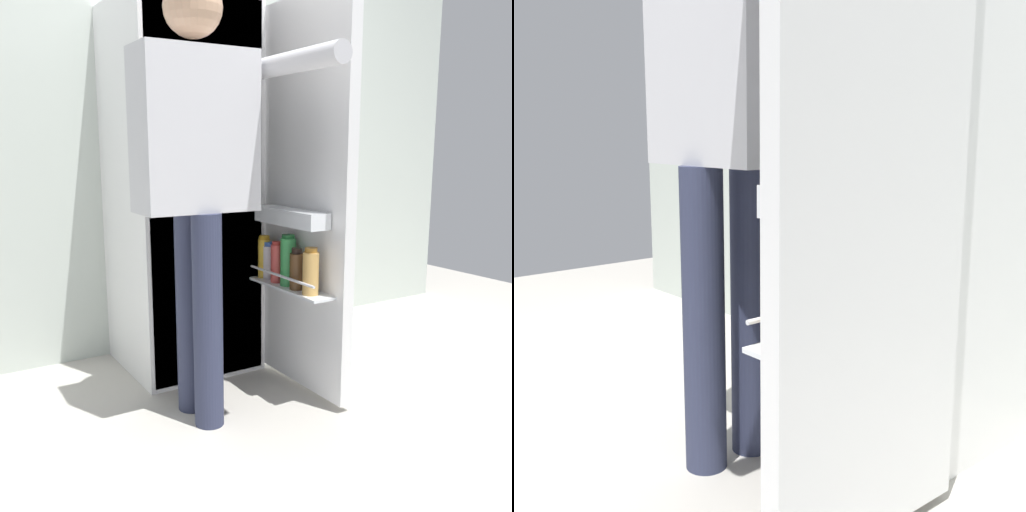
# 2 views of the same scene
# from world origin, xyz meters

# --- Properties ---
(ground_plane) EXTENTS (6.14, 6.14, 0.00)m
(ground_plane) POSITION_xyz_m (0.00, 0.00, 0.00)
(ground_plane) COLOR #B7B2A8
(kitchen_wall) EXTENTS (4.40, 0.10, 2.51)m
(kitchen_wall) POSITION_xyz_m (0.00, 0.92, 1.26)
(kitchen_wall) COLOR beige
(kitchen_wall) RESTS_ON ground_plane
(refrigerator) EXTENTS (0.67, 1.23, 1.80)m
(refrigerator) POSITION_xyz_m (0.03, 0.51, 0.90)
(refrigerator) COLOR white
(refrigerator) RESTS_ON ground_plane
(person) EXTENTS (0.57, 0.80, 1.75)m
(person) POSITION_xyz_m (-0.19, -0.05, 1.07)
(person) COLOR #2D334C
(person) RESTS_ON ground_plane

